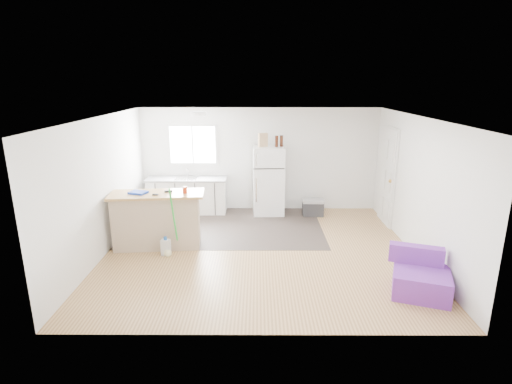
% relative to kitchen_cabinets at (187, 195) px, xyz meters
% --- Properties ---
extents(room, '(5.51, 5.01, 2.41)m').
position_rel_kitchen_cabinets_xyz_m(room, '(1.68, -2.21, 0.78)').
color(room, olive).
rests_on(room, ground).
extents(vinyl_zone, '(4.05, 2.50, 0.00)m').
position_rel_kitchen_cabinets_xyz_m(vinyl_zone, '(0.95, -0.96, -0.42)').
color(vinyl_zone, '#342B27').
rests_on(vinyl_zone, floor).
extents(window, '(1.18, 0.06, 0.98)m').
position_rel_kitchen_cabinets_xyz_m(window, '(0.13, 0.27, 1.13)').
color(window, white).
rests_on(window, back_wall).
extents(interior_door, '(0.11, 0.92, 2.10)m').
position_rel_kitchen_cabinets_xyz_m(interior_door, '(4.40, -0.66, 0.60)').
color(interior_door, white).
rests_on(interior_door, right_wall).
extents(ceiling_fixture, '(0.30, 0.30, 0.07)m').
position_rel_kitchen_cabinets_xyz_m(ceiling_fixture, '(0.48, -1.01, 1.94)').
color(ceiling_fixture, white).
rests_on(ceiling_fixture, ceiling).
extents(kitchen_cabinets, '(1.84, 0.58, 1.08)m').
position_rel_kitchen_cabinets_xyz_m(kitchen_cabinets, '(0.00, 0.00, 0.00)').
color(kitchen_cabinets, white).
rests_on(kitchen_cabinets, floor).
extents(peninsula, '(1.73, 0.78, 1.03)m').
position_rel_kitchen_cabinets_xyz_m(peninsula, '(-0.21, -2.01, 0.10)').
color(peninsula, tan).
rests_on(peninsula, floor).
extents(refrigerator, '(0.72, 0.69, 1.56)m').
position_rel_kitchen_cabinets_xyz_m(refrigerator, '(1.88, -0.06, 0.36)').
color(refrigerator, white).
rests_on(refrigerator, floor).
extents(cooler, '(0.50, 0.35, 0.38)m').
position_rel_kitchen_cabinets_xyz_m(cooler, '(2.91, -0.21, -0.23)').
color(cooler, '#2A2A2C').
rests_on(cooler, floor).
extents(purple_seat, '(0.97, 0.95, 0.63)m').
position_rel_kitchen_cabinets_xyz_m(purple_seat, '(4.00, -3.68, -0.19)').
color(purple_seat, purple).
rests_on(purple_seat, floor).
extents(cleaner_jug, '(0.17, 0.13, 0.35)m').
position_rel_kitchen_cabinets_xyz_m(cleaner_jug, '(0.02, -2.41, -0.27)').
color(cleaner_jug, silver).
rests_on(cleaner_jug, floor).
extents(mop, '(0.22, 0.35, 1.26)m').
position_rel_kitchen_cabinets_xyz_m(mop, '(0.09, -2.43, -0.19)').
color(mop, green).
rests_on(mop, floor).
extents(red_cup, '(0.11, 0.11, 0.12)m').
position_rel_kitchen_cabinets_xyz_m(red_cup, '(0.33, -2.01, 0.67)').
color(red_cup, red).
rests_on(red_cup, peninsula).
extents(blue_tray, '(0.36, 0.31, 0.04)m').
position_rel_kitchen_cabinets_xyz_m(blue_tray, '(-0.51, -2.04, 0.63)').
color(blue_tray, '#1334B5').
rests_on(blue_tray, peninsula).
extents(tool_a, '(0.15, 0.08, 0.03)m').
position_rel_kitchen_cabinets_xyz_m(tool_a, '(0.01, -1.94, 0.63)').
color(tool_a, black).
rests_on(tool_a, peninsula).
extents(tool_b, '(0.10, 0.04, 0.03)m').
position_rel_kitchen_cabinets_xyz_m(tool_b, '(-0.17, -2.15, 0.63)').
color(tool_b, black).
rests_on(tool_b, peninsula).
extents(cardboard_box, '(0.22, 0.16, 0.30)m').
position_rel_kitchen_cabinets_xyz_m(cardboard_box, '(1.75, -0.07, 1.30)').
color(cardboard_box, tan).
rests_on(cardboard_box, refrigerator).
extents(bottle_left, '(0.07, 0.07, 0.25)m').
position_rel_kitchen_cabinets_xyz_m(bottle_left, '(2.05, -0.12, 1.27)').
color(bottle_left, '#361609').
rests_on(bottle_left, refrigerator).
extents(bottle_right, '(0.09, 0.09, 0.25)m').
position_rel_kitchen_cabinets_xyz_m(bottle_right, '(2.17, -0.05, 1.27)').
color(bottle_right, '#361609').
rests_on(bottle_right, refrigerator).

